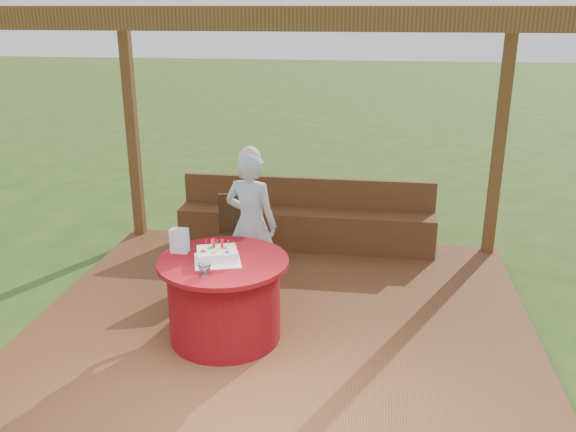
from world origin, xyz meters
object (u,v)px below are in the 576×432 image
at_px(elderly_woman, 251,222).
at_px(gift_bag, 179,241).
at_px(drinking_glass, 205,269).
at_px(bench, 306,225).
at_px(table, 225,298).
at_px(birthday_cake, 217,255).
at_px(chair, 239,232).

height_order(elderly_woman, gift_bag, elderly_woman).
bearing_deg(drinking_glass, bench, 78.71).
xyz_separation_m(table, birthday_cake, (-0.04, -0.03, 0.41)).
bearing_deg(gift_bag, chair, 80.71).
distance_m(bench, gift_bag, 2.33).
relative_size(gift_bag, drinking_glass, 2.03).
relative_size(birthday_cake, gift_bag, 2.23).
height_order(bench, drinking_glass, drinking_glass).
xyz_separation_m(bench, table, (-0.44, -2.20, 0.10)).
bearing_deg(gift_bag, drinking_glass, -50.25).
xyz_separation_m(elderly_woman, gift_bag, (-0.46, -0.79, 0.09)).
xyz_separation_m(chair, elderly_woman, (0.22, -0.44, 0.27)).
distance_m(bench, elderly_woman, 1.44).
bearing_deg(chair, table, -82.74).
height_order(gift_bag, drinking_glass, gift_bag).
bearing_deg(chair, gift_bag, -100.83).
bearing_deg(gift_bag, table, -13.67).
bearing_deg(birthday_cake, drinking_glass, -94.60).
bearing_deg(elderly_woman, table, -93.37).
bearing_deg(chair, birthday_cake, -84.62).
bearing_deg(bench, chair, -125.11).
distance_m(table, birthday_cake, 0.41).
distance_m(table, gift_bag, 0.62).
distance_m(birthday_cake, drinking_glass, 0.29).
relative_size(table, elderly_woman, 0.74).
bearing_deg(elderly_woman, birthday_cake, -95.81).
xyz_separation_m(table, drinking_glass, (-0.07, -0.32, 0.40)).
height_order(bench, birthday_cake, birthday_cake).
relative_size(elderly_woman, birthday_cake, 3.18).
bearing_deg(bench, elderly_woman, -106.50).
bearing_deg(chair, elderly_woman, -62.88).
relative_size(table, gift_bag, 5.23).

